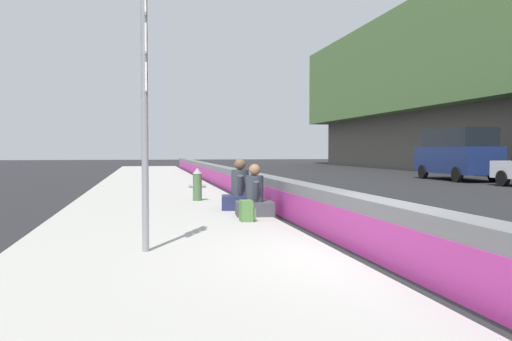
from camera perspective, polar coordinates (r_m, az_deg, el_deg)
ground_plane at (r=7.19m, az=13.26°, el=-9.85°), size 160.00×160.00×0.00m
sidewalk_strip at (r=6.54m, az=-8.67°, el=-10.41°), size 80.00×4.40×0.14m
jersey_barrier at (r=7.12m, az=13.26°, el=-6.51°), size 76.00×0.45×0.85m
route_sign_post at (r=7.28m, az=-11.74°, el=7.97°), size 0.44×0.09×3.60m
fire_hydrant at (r=14.43m, az=-6.27°, el=-1.43°), size 0.26×0.46×0.88m
seated_person_foreground at (r=11.08m, az=-0.15°, el=-3.10°), size 0.72×0.82×1.07m
seated_person_middle at (r=12.26m, az=-1.71°, el=-2.45°), size 0.83×0.93×1.17m
backpack at (r=10.21m, az=-0.99°, el=-4.34°), size 0.32×0.28×0.40m
parked_car_fourth at (r=28.35m, az=20.64°, el=1.75°), size 5.15×2.20×2.56m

